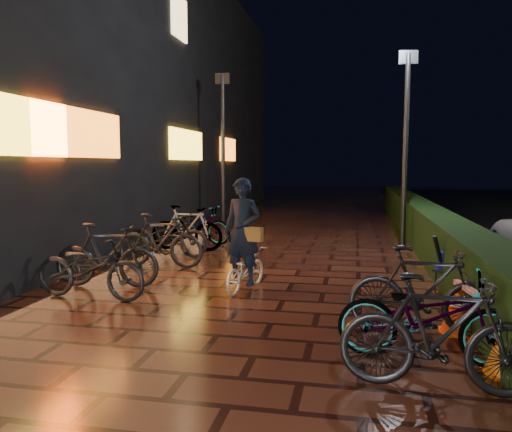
# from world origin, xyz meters

# --- Properties ---
(ground) EXTENTS (80.00, 80.00, 0.00)m
(ground) POSITION_xyz_m (0.00, 0.00, 0.00)
(ground) COLOR #381911
(ground) RESTS_ON ground
(hedge) EXTENTS (0.70, 20.00, 1.00)m
(hedge) POSITION_xyz_m (3.30, 8.00, 0.50)
(hedge) COLOR black
(hedge) RESTS_ON ground
(storefront_block) EXTENTS (12.09, 22.00, 9.00)m
(storefront_block) POSITION_xyz_m (-9.50, 11.50, 4.50)
(storefront_block) COLOR black
(storefront_block) RESTS_ON ground
(lamp_post_hedge) EXTENTS (0.45, 0.14, 4.65)m
(lamp_post_hedge) POSITION_xyz_m (2.73, 6.80, 2.56)
(lamp_post_hedge) COLOR black
(lamp_post_hedge) RESTS_ON ground
(lamp_post_sf) EXTENTS (0.45, 0.13, 4.78)m
(lamp_post_sf) POSITION_xyz_m (-2.46, 9.54, 2.63)
(lamp_post_sf) COLOR black
(lamp_post_sf) RESTS_ON ground
(cyclist) EXTENTS (0.74, 1.33, 1.82)m
(cyclist) POSITION_xyz_m (-0.14, 2.12, 0.67)
(cyclist) COLOR white
(cyclist) RESTS_ON ground
(traffic_barrier) EXTENTS (0.63, 1.58, 0.64)m
(traffic_barrier) POSITION_xyz_m (2.93, 0.07, 0.32)
(traffic_barrier) COLOR orange
(traffic_barrier) RESTS_ON ground
(cart_assembly) EXTENTS (0.64, 0.54, 0.94)m
(cart_assembly) POSITION_xyz_m (3.08, 2.65, 0.48)
(cart_assembly) COLOR black
(cart_assembly) RESTS_ON ground
(parked_bikes_storefront) EXTENTS (2.10, 6.18, 1.06)m
(parked_bikes_storefront) POSITION_xyz_m (-2.33, 3.93, 0.50)
(parked_bikes_storefront) COLOR black
(parked_bikes_storefront) RESTS_ON ground
(parked_bikes_hedge) EXTENTS (1.91, 2.18, 1.06)m
(parked_bikes_hedge) POSITION_xyz_m (2.36, -0.28, 0.51)
(parked_bikes_hedge) COLOR black
(parked_bikes_hedge) RESTS_ON ground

